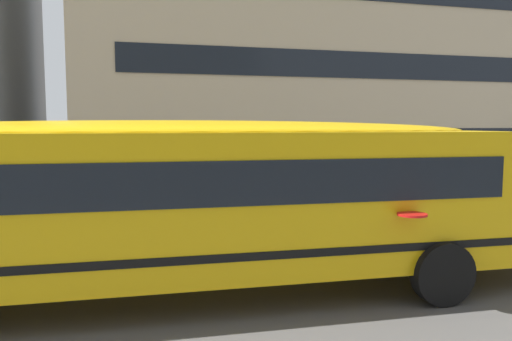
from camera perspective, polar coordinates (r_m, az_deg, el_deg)
The scene contains 5 objects.
ground_plane at distance 9.97m, azimuth -2.28°, elevation -10.09°, with size 400.00×400.00×0.00m, color #54514F.
sidewalk_far at distance 18.09m, azimuth -8.08°, elevation -3.12°, with size 120.00×3.00×0.01m, color gray.
lane_centreline at distance 9.97m, azimuth -2.28°, elevation -10.07°, with size 110.00×0.16×0.01m, color silver.
school_bus at distance 7.59m, azimuth -8.57°, elevation -2.61°, with size 12.21×3.16×2.71m.
apartment_block_far_centre at distance 25.67m, azimuth 5.55°, elevation 14.29°, with size 21.58×9.07×13.30m.
Camera 1 is at (-2.08, -9.38, 2.66)m, focal length 34.79 mm.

